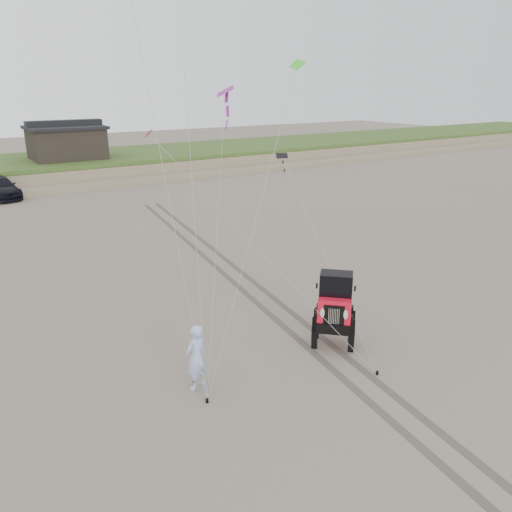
# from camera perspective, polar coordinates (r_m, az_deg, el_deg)

# --- Properties ---
(ground) EXTENTS (160.00, 160.00, 0.00)m
(ground) POSITION_cam_1_polar(r_m,az_deg,el_deg) (15.43, 6.19, -12.27)
(ground) COLOR #6B6054
(ground) RESTS_ON ground
(dune_ridge) EXTENTS (160.00, 14.25, 1.73)m
(dune_ridge) POSITION_cam_1_polar(r_m,az_deg,el_deg) (48.88, -22.96, 9.06)
(dune_ridge) COLOR #7A6B54
(dune_ridge) RESTS_ON ground
(cabin) EXTENTS (6.40, 5.40, 3.35)m
(cabin) POSITION_cam_1_polar(r_m,az_deg,el_deg) (48.49, -20.86, 12.14)
(cabin) COLOR black
(cabin) RESTS_ON dune_ridge
(jeep) EXTENTS (5.24, 5.31, 1.94)m
(jeep) POSITION_cam_1_polar(r_m,az_deg,el_deg) (16.12, 8.92, -7.01)
(jeep) COLOR red
(jeep) RESTS_ON ground
(man) EXTENTS (0.81, 0.66, 1.91)m
(man) POSITION_cam_1_polar(r_m,az_deg,el_deg) (13.93, -6.86, -11.41)
(man) COLOR #859BCD
(man) RESTS_ON ground
(kite_flock) EXTENTS (6.60, 8.23, 8.19)m
(kite_flock) POSITION_cam_1_polar(r_m,az_deg,el_deg) (22.36, -4.22, 20.76)
(kite_flock) COLOR #DD560B
(kite_flock) RESTS_ON ground
(stake_main) EXTENTS (0.08, 0.08, 0.12)m
(stake_main) POSITION_cam_1_polar(r_m,az_deg,el_deg) (13.79, -5.62, -16.12)
(stake_main) COLOR black
(stake_main) RESTS_ON ground
(stake_aux) EXTENTS (0.08, 0.08, 0.12)m
(stake_aux) POSITION_cam_1_polar(r_m,az_deg,el_deg) (15.26, 13.68, -12.85)
(stake_aux) COLOR black
(stake_aux) RESTS_ON ground
(tire_tracks) EXTENTS (5.22, 29.74, 0.01)m
(tire_tracks) POSITION_cam_1_polar(r_m,az_deg,el_deg) (22.40, -2.72, -1.90)
(tire_tracks) COLOR #4C443D
(tire_tracks) RESTS_ON ground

